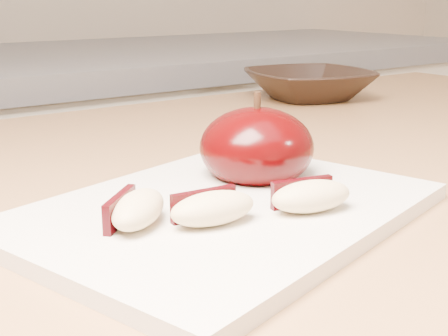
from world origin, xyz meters
TOP-DOWN VIEW (x-y plane):
  - cutting_board at (0.03, 0.38)m, footprint 0.32×0.27m
  - apple_half at (0.10, 0.42)m, footprint 0.12×0.12m
  - apple_wedge_a at (-0.03, 0.38)m, footprint 0.06×0.06m
  - apple_wedge_b at (0.01, 0.35)m, footprint 0.06×0.03m
  - apple_wedge_c at (0.07, 0.33)m, footprint 0.06×0.04m
  - bowl at (0.43, 0.71)m, footprint 0.21×0.21m

SIDE VIEW (x-z plane):
  - cutting_board at x=0.03m, z-range 0.90..0.91m
  - bowl at x=0.43m, z-range 0.90..0.94m
  - apple_wedge_a at x=-0.03m, z-range 0.91..0.93m
  - apple_wedge_b at x=0.01m, z-range 0.91..0.93m
  - apple_wedge_c at x=0.07m, z-range 0.91..0.93m
  - apple_half at x=0.10m, z-range 0.90..0.97m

